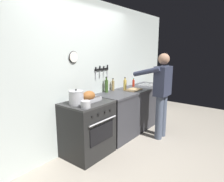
{
  "coord_description": "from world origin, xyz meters",
  "views": [
    {
      "loc": [
        -2.42,
        -1.22,
        1.72
      ],
      "look_at": [
        0.26,
        0.85,
        1.02
      ],
      "focal_mm": 31.98,
      "sensor_mm": 36.0,
      "label": 1
    }
  ],
  "objects_px": {
    "roasting_pan": "(89,97)",
    "bottle_vinegar": "(113,85)",
    "person_cook": "(161,91)",
    "bottle_cooking_oil": "(125,85)",
    "stove": "(87,129)",
    "stock_pot": "(76,98)",
    "bottle_olive_oil": "(106,86)",
    "saucepan": "(86,104)",
    "bottle_hot_sauce": "(133,83)",
    "cutting_board": "(133,90)"
  },
  "relations": [
    {
      "from": "roasting_pan",
      "to": "bottle_vinegar",
      "type": "height_order",
      "value": "bottle_vinegar"
    },
    {
      "from": "person_cook",
      "to": "bottle_cooking_oil",
      "type": "bearing_deg",
      "value": 13.35
    },
    {
      "from": "person_cook",
      "to": "stove",
      "type": "bearing_deg",
      "value": 59.82
    },
    {
      "from": "person_cook",
      "to": "stock_pot",
      "type": "height_order",
      "value": "person_cook"
    },
    {
      "from": "roasting_pan",
      "to": "bottle_olive_oil",
      "type": "height_order",
      "value": "bottle_olive_oil"
    },
    {
      "from": "saucepan",
      "to": "bottle_vinegar",
      "type": "bearing_deg",
      "value": 20.09
    },
    {
      "from": "bottle_olive_oil",
      "to": "person_cook",
      "type": "bearing_deg",
      "value": -56.78
    },
    {
      "from": "bottle_cooking_oil",
      "to": "bottle_hot_sauce",
      "type": "distance_m",
      "value": 0.53
    },
    {
      "from": "person_cook",
      "to": "cutting_board",
      "type": "bearing_deg",
      "value": 3.69
    },
    {
      "from": "person_cook",
      "to": "cutting_board",
      "type": "xyz_separation_m",
      "value": [
        -0.08,
        0.58,
        -0.04
      ]
    },
    {
      "from": "stove",
      "to": "stock_pot",
      "type": "xyz_separation_m",
      "value": [
        -0.2,
        0.02,
        0.56
      ]
    },
    {
      "from": "stove",
      "to": "bottle_olive_oil",
      "type": "distance_m",
      "value": 1.0
    },
    {
      "from": "cutting_board",
      "to": "bottle_hot_sauce",
      "type": "relative_size",
      "value": 1.92
    },
    {
      "from": "roasting_pan",
      "to": "saucepan",
      "type": "xyz_separation_m",
      "value": [
        -0.28,
        -0.21,
        -0.03
      ]
    },
    {
      "from": "stove",
      "to": "stock_pot",
      "type": "bearing_deg",
      "value": 172.82
    },
    {
      "from": "roasting_pan",
      "to": "bottle_cooking_oil",
      "type": "height_order",
      "value": "bottle_cooking_oil"
    },
    {
      "from": "stock_pot",
      "to": "saucepan",
      "type": "distance_m",
      "value": 0.25
    },
    {
      "from": "bottle_cooking_oil",
      "to": "bottle_olive_oil",
      "type": "height_order",
      "value": "bottle_olive_oil"
    },
    {
      "from": "cutting_board",
      "to": "bottle_vinegar",
      "type": "height_order",
      "value": "bottle_vinegar"
    },
    {
      "from": "bottle_hot_sauce",
      "to": "stock_pot",
      "type": "bearing_deg",
      "value": -176.23
    },
    {
      "from": "stock_pot",
      "to": "bottle_olive_oil",
      "type": "height_order",
      "value": "bottle_olive_oil"
    },
    {
      "from": "stock_pot",
      "to": "bottle_hot_sauce",
      "type": "height_order",
      "value": "stock_pot"
    },
    {
      "from": "person_cook",
      "to": "saucepan",
      "type": "height_order",
      "value": "person_cook"
    },
    {
      "from": "roasting_pan",
      "to": "bottle_vinegar",
      "type": "xyz_separation_m",
      "value": [
        0.96,
        0.24,
        0.03
      ]
    },
    {
      "from": "stock_pot",
      "to": "bottle_vinegar",
      "type": "relative_size",
      "value": 0.96
    },
    {
      "from": "bottle_cooking_oil",
      "to": "person_cook",
      "type": "bearing_deg",
      "value": -72.29
    },
    {
      "from": "roasting_pan",
      "to": "stock_pot",
      "type": "height_order",
      "value": "stock_pot"
    },
    {
      "from": "cutting_board",
      "to": "bottle_vinegar",
      "type": "xyz_separation_m",
      "value": [
        -0.27,
        0.32,
        0.1
      ]
    },
    {
      "from": "bottle_cooking_oil",
      "to": "bottle_vinegar",
      "type": "height_order",
      "value": "bottle_cooking_oil"
    },
    {
      "from": "roasting_pan",
      "to": "bottle_vinegar",
      "type": "relative_size",
      "value": 1.39
    },
    {
      "from": "saucepan",
      "to": "roasting_pan",
      "type": "bearing_deg",
      "value": 36.82
    },
    {
      "from": "person_cook",
      "to": "bottle_cooking_oil",
      "type": "relative_size",
      "value": 6.01
    },
    {
      "from": "roasting_pan",
      "to": "bottle_vinegar",
      "type": "distance_m",
      "value": 0.99
    },
    {
      "from": "stock_pot",
      "to": "bottle_olive_oil",
      "type": "xyz_separation_m",
      "value": [
        0.98,
        0.21,
        0.02
      ]
    },
    {
      "from": "stock_pot",
      "to": "bottle_vinegar",
      "type": "distance_m",
      "value": 1.22
    },
    {
      "from": "stock_pot",
      "to": "saucepan",
      "type": "bearing_deg",
      "value": -99.77
    },
    {
      "from": "stock_pot",
      "to": "bottle_vinegar",
      "type": "xyz_separation_m",
      "value": [
        1.2,
        0.22,
        -0.0
      ]
    },
    {
      "from": "stock_pot",
      "to": "stove",
      "type": "bearing_deg",
      "value": -7.18
    },
    {
      "from": "person_cook",
      "to": "bottle_cooking_oil",
      "type": "xyz_separation_m",
      "value": [
        -0.22,
        0.69,
        0.06
      ]
    },
    {
      "from": "saucepan",
      "to": "cutting_board",
      "type": "relative_size",
      "value": 0.4
    },
    {
      "from": "bottle_olive_oil",
      "to": "stove",
      "type": "bearing_deg",
      "value": -163.6
    },
    {
      "from": "saucepan",
      "to": "bottle_vinegar",
      "type": "height_order",
      "value": "bottle_vinegar"
    },
    {
      "from": "person_cook",
      "to": "bottle_hot_sauce",
      "type": "distance_m",
      "value": 0.86
    },
    {
      "from": "bottle_olive_oil",
      "to": "stock_pot",
      "type": "bearing_deg",
      "value": -168.14
    },
    {
      "from": "saucepan",
      "to": "bottle_vinegar",
      "type": "distance_m",
      "value": 1.33
    },
    {
      "from": "stove",
      "to": "cutting_board",
      "type": "xyz_separation_m",
      "value": [
        1.28,
        -0.08,
        0.46
      ]
    },
    {
      "from": "cutting_board",
      "to": "bottle_olive_oil",
      "type": "relative_size",
      "value": 1.17
    },
    {
      "from": "person_cook",
      "to": "bottle_vinegar",
      "type": "xyz_separation_m",
      "value": [
        -0.36,
        0.9,
        0.05
      ]
    },
    {
      "from": "stove",
      "to": "saucepan",
      "type": "xyz_separation_m",
      "value": [
        -0.24,
        -0.21,
        0.5
      ]
    },
    {
      "from": "person_cook",
      "to": "bottle_olive_oil",
      "type": "relative_size",
      "value": 5.38
    }
  ]
}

